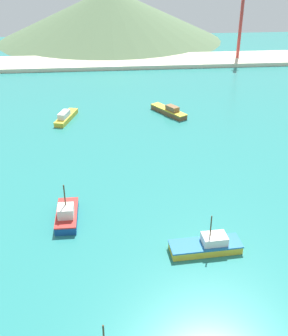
% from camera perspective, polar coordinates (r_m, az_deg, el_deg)
% --- Properties ---
extents(ground, '(260.00, 280.00, 0.50)m').
position_cam_1_polar(ground, '(63.89, -4.22, -5.54)').
color(ground, teal).
extents(fishing_boat_0, '(9.42, 3.65, 5.30)m').
position_cam_1_polar(fishing_boat_0, '(55.49, 8.54, -10.32)').
color(fishing_boat_0, gold).
rests_on(fishing_boat_0, ground).
extents(fishing_boat_9, '(7.57, 10.44, 2.33)m').
position_cam_1_polar(fishing_boat_9, '(99.20, 3.43, 7.72)').
color(fishing_boat_9, brown).
rests_on(fishing_boat_9, ground).
extents(fishing_boat_11, '(2.97, 7.81, 6.01)m').
position_cam_1_polar(fishing_boat_11, '(61.22, -10.42, -6.25)').
color(fishing_boat_11, '#14478C').
rests_on(fishing_boat_11, ground).
extents(fishing_boat_12, '(4.95, 10.13, 2.34)m').
position_cam_1_polar(fishing_boat_12, '(96.96, -10.55, 6.84)').
color(fishing_boat_12, gold).
rests_on(fishing_boat_12, ground).
extents(beach_strip, '(247.00, 17.96, 1.20)m').
position_cam_1_polar(beach_strip, '(145.71, -5.42, 14.12)').
color(beach_strip, beige).
rests_on(beach_strip, ground).
extents(hill_central, '(92.68, 92.68, 20.23)m').
position_cam_1_polar(hill_central, '(186.15, -4.63, 20.10)').
color(hill_central, '#56704C').
rests_on(hill_central, ground).
extents(radio_tower, '(2.49, 1.99, 24.86)m').
position_cam_1_polar(radio_tower, '(150.04, 12.99, 18.67)').
color(radio_tower, '#B7332D').
rests_on(radio_tower, ground).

